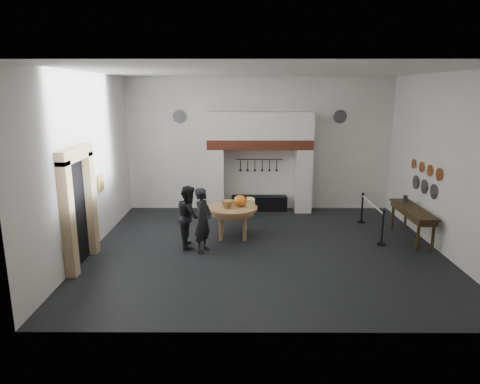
{
  "coord_description": "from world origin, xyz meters",
  "views": [
    {
      "loc": [
        -0.6,
        -10.58,
        4.05
      ],
      "look_at": [
        -0.65,
        0.76,
        1.35
      ],
      "focal_mm": 32.0,
      "sensor_mm": 36.0,
      "label": 1
    }
  ],
  "objects_px": {
    "barrier_post_far": "(362,208)",
    "visitor_near": "(203,220)",
    "side_table": "(413,209)",
    "barrier_post_near": "(383,229)",
    "work_table": "(233,208)",
    "visitor_far": "(189,216)",
    "iron_range": "(259,203)"
  },
  "relations": [
    {
      "from": "visitor_near",
      "to": "barrier_post_far",
      "type": "xyz_separation_m",
      "value": [
        4.76,
        2.52,
        -0.39
      ]
    },
    {
      "from": "side_table",
      "to": "work_table",
      "type": "bearing_deg",
      "value": 177.48
    },
    {
      "from": "iron_range",
      "to": "barrier_post_near",
      "type": "xyz_separation_m",
      "value": [
        3.17,
        -3.39,
        0.2
      ]
    },
    {
      "from": "work_table",
      "to": "side_table",
      "type": "distance_m",
      "value": 4.96
    },
    {
      "from": "visitor_near",
      "to": "side_table",
      "type": "bearing_deg",
      "value": -58.92
    },
    {
      "from": "visitor_far",
      "to": "barrier_post_far",
      "type": "distance_m",
      "value": 5.59
    },
    {
      "from": "barrier_post_near",
      "to": "iron_range",
      "type": "bearing_deg",
      "value": 133.1
    },
    {
      "from": "work_table",
      "to": "visitor_near",
      "type": "relative_size",
      "value": 0.83
    },
    {
      "from": "barrier_post_far",
      "to": "iron_range",
      "type": "bearing_deg",
      "value": 156.37
    },
    {
      "from": "iron_range",
      "to": "visitor_near",
      "type": "xyz_separation_m",
      "value": [
        -1.59,
        -3.91,
        0.59
      ]
    },
    {
      "from": "work_table",
      "to": "visitor_near",
      "type": "height_order",
      "value": "visitor_near"
    },
    {
      "from": "iron_range",
      "to": "barrier_post_near",
      "type": "relative_size",
      "value": 2.11
    },
    {
      "from": "barrier_post_far",
      "to": "visitor_near",
      "type": "bearing_deg",
      "value": -152.07
    },
    {
      "from": "barrier_post_near",
      "to": "side_table",
      "type": "bearing_deg",
      "value": 23.71
    },
    {
      "from": "work_table",
      "to": "barrier_post_far",
      "type": "bearing_deg",
      "value": 18.86
    },
    {
      "from": "visitor_near",
      "to": "barrier_post_near",
      "type": "xyz_separation_m",
      "value": [
        4.76,
        0.52,
        -0.39
      ]
    },
    {
      "from": "barrier_post_near",
      "to": "visitor_far",
      "type": "bearing_deg",
      "value": -178.65
    },
    {
      "from": "side_table",
      "to": "barrier_post_far",
      "type": "height_order",
      "value": "same"
    },
    {
      "from": "work_table",
      "to": "barrier_post_near",
      "type": "height_order",
      "value": "barrier_post_near"
    },
    {
      "from": "side_table",
      "to": "barrier_post_near",
      "type": "xyz_separation_m",
      "value": [
        -0.93,
        -0.41,
        -0.42
      ]
    },
    {
      "from": "visitor_near",
      "to": "side_table",
      "type": "distance_m",
      "value": 5.76
    },
    {
      "from": "iron_range",
      "to": "work_table",
      "type": "xyz_separation_m",
      "value": [
        -0.85,
        -2.76,
        0.59
      ]
    },
    {
      "from": "visitor_far",
      "to": "barrier_post_far",
      "type": "xyz_separation_m",
      "value": [
        5.16,
        2.12,
        -0.37
      ]
    },
    {
      "from": "work_table",
      "to": "side_table",
      "type": "xyz_separation_m",
      "value": [
        4.95,
        -0.22,
        0.03
      ]
    },
    {
      "from": "iron_range",
      "to": "visitor_far",
      "type": "xyz_separation_m",
      "value": [
        -1.99,
        -3.51,
        0.57
      ]
    },
    {
      "from": "iron_range",
      "to": "side_table",
      "type": "xyz_separation_m",
      "value": [
        4.1,
        -2.98,
        0.62
      ]
    },
    {
      "from": "barrier_post_near",
      "to": "barrier_post_far",
      "type": "relative_size",
      "value": 1.0
    },
    {
      "from": "side_table",
      "to": "visitor_near",
      "type": "bearing_deg",
      "value": -170.71
    },
    {
      "from": "side_table",
      "to": "visitor_far",
      "type": "bearing_deg",
      "value": -175.03
    },
    {
      "from": "visitor_far",
      "to": "side_table",
      "type": "bearing_deg",
      "value": -96.23
    },
    {
      "from": "visitor_far",
      "to": "side_table",
      "type": "distance_m",
      "value": 6.11
    },
    {
      "from": "iron_range",
      "to": "visitor_far",
      "type": "distance_m",
      "value": 4.07
    }
  ]
}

